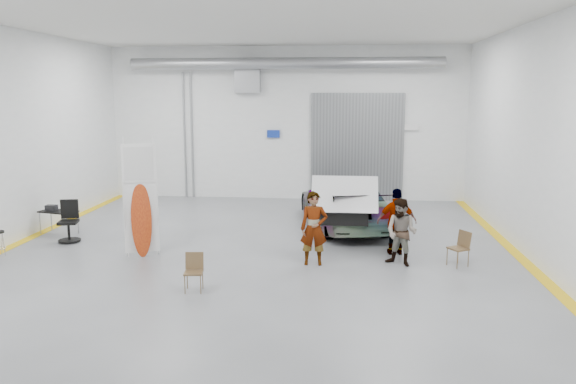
# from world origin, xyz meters

# --- Properties ---
(ground) EXTENTS (16.00, 16.00, 0.00)m
(ground) POSITION_xyz_m (0.00, 0.00, 0.00)
(ground) COLOR slate
(ground) RESTS_ON ground
(room_shell) EXTENTS (14.02, 16.18, 6.01)m
(room_shell) POSITION_xyz_m (0.24, 2.22, 4.08)
(room_shell) COLOR silver
(room_shell) RESTS_ON ground
(sedan_car) EXTENTS (3.30, 5.66, 1.54)m
(sedan_car) POSITION_xyz_m (2.32, 3.37, 0.77)
(sedan_car) COLOR silver
(sedan_car) RESTS_ON ground
(person_a) EXTENTS (0.69, 0.47, 1.83)m
(person_a) POSITION_xyz_m (1.56, -0.78, 0.92)
(person_a) COLOR brown
(person_a) RESTS_ON ground
(person_b) EXTENTS (1.02, 0.95, 1.67)m
(person_b) POSITION_xyz_m (3.70, -0.64, 0.84)
(person_b) COLOR #456F7E
(person_b) RESTS_ON ground
(person_c) EXTENTS (1.03, 0.46, 1.76)m
(person_c) POSITION_xyz_m (3.67, 0.33, 0.88)
(person_c) COLOR #A86D38
(person_c) RESTS_ON ground
(surfboard_display) EXTENTS (0.84, 0.46, 3.11)m
(surfboard_display) POSITION_xyz_m (-2.99, -0.51, 1.26)
(surfboard_display) COLOR white
(surfboard_display) RESTS_ON ground
(folding_chair_near) EXTENTS (0.43, 0.44, 0.82)m
(folding_chair_near) POSITION_xyz_m (-0.89, -2.93, 0.25)
(folding_chair_near) COLOR brown
(folding_chair_near) RESTS_ON ground
(folding_chair_far) EXTENTS (0.55, 0.66, 0.87)m
(folding_chair_far) POSITION_xyz_m (5.09, -0.57, 0.27)
(folding_chair_far) COLOR brown
(folding_chair_far) RESTS_ON ground
(work_table) EXTENTS (1.21, 0.81, 0.90)m
(work_table) POSITION_xyz_m (-6.31, 1.58, 0.70)
(work_table) COLOR gray
(work_table) RESTS_ON ground
(office_chair) EXTENTS (0.62, 0.64, 1.17)m
(office_chair) POSITION_xyz_m (-5.49, 0.76, 0.51)
(office_chair) COLOR black
(office_chair) RESTS_ON ground
(trunk_lid) EXTENTS (1.80, 1.09, 0.04)m
(trunk_lid) POSITION_xyz_m (2.32, 0.97, 1.56)
(trunk_lid) COLOR silver
(trunk_lid) RESTS_ON sedan_car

